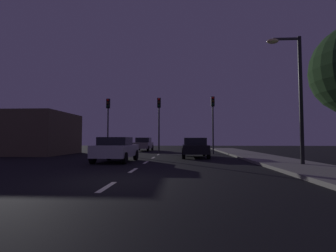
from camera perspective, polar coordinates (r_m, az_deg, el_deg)
The scene contains 15 objects.
ground_plane at distance 15.40m, azimuth -4.66°, elevation -7.93°, with size 80.00×80.00×0.00m, color black.
sidewalk_curb_right at distance 16.19m, azimuth 22.90°, elevation -7.20°, with size 3.00×40.00×0.15m, color gray.
lane_stripe_nearest at distance 7.42m, azimuth -13.54°, elevation -13.11°, with size 0.16×1.60×0.01m, color silver.
lane_stripe_second at distance 11.08m, azimuth -7.81°, elevation -9.80°, with size 0.16×1.60×0.01m, color silver.
lane_stripe_third at distance 14.81m, azimuth -4.98°, elevation -8.11°, with size 0.16×1.60×0.01m, color silver.
lane_stripe_fourth at distance 18.57m, azimuth -3.31°, elevation -7.09°, with size 0.16×1.60×0.01m, color silver.
lane_stripe_fifth at distance 22.34m, azimuth -2.20°, elevation -6.41°, with size 0.16×1.60×0.01m, color silver.
traffic_signal_left at distance 24.44m, azimuth -13.31°, elevation 2.37°, with size 0.32×0.38×5.14m.
traffic_signal_center at distance 23.53m, azimuth -2.04°, elevation 2.54°, with size 0.32×0.38×5.17m.
traffic_signal_right at distance 23.61m, azimuth 10.03°, elevation 2.69°, with size 0.32×0.38×5.25m.
car_stopped_ahead at distance 18.97m, azimuth 6.00°, elevation -4.77°, with size 1.90×4.56×1.44m.
car_adjacent_lane at distance 15.37m, azimuth -11.59°, elevation -5.09°, with size 2.12×3.87×1.45m.
car_oncoming_far at distance 29.79m, azimuth -5.55°, elevation -4.07°, with size 1.97×4.53×1.54m.
street_lamp_right at distance 13.84m, azimuth 26.59°, elevation 7.83°, with size 1.64×0.36×6.32m.
storefront_left at distance 25.44m, azimuth -27.64°, elevation -1.52°, with size 5.88×6.50×3.68m, color brown.
Camera 1 is at (2.08, -8.20, 1.31)m, focal length 27.19 mm.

